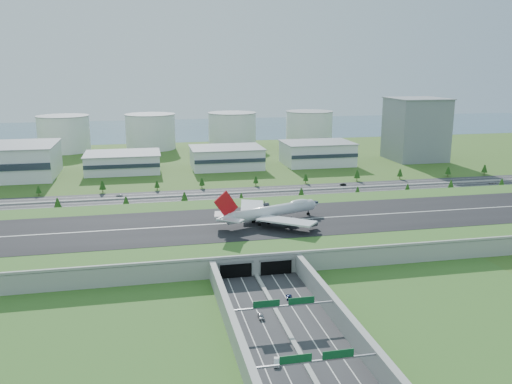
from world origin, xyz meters
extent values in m
plane|color=#3C561A|center=(0.00, 0.00, 0.00)|extent=(1200.00, 1200.00, 0.00)
cube|color=gray|center=(0.00, 0.00, 4.00)|extent=(520.00, 100.00, 8.00)
cube|color=#345D20|center=(0.00, 0.00, 8.08)|extent=(520.00, 100.00, 0.16)
cube|color=black|center=(0.00, 0.00, 8.22)|extent=(520.00, 58.00, 0.12)
cube|color=silver|center=(0.00, 0.00, 8.30)|extent=(520.00, 0.90, 0.02)
cube|color=gray|center=(0.00, -49.40, 8.60)|extent=(520.00, 1.20, 1.20)
cube|color=#28282B|center=(0.00, -110.00, 0.06)|extent=(34.00, 120.00, 0.12)
cube|color=gray|center=(0.00, -110.00, 0.45)|extent=(1.60, 120.00, 0.90)
cube|color=gray|center=(-18.20, -100.00, 4.00)|extent=(2.40, 100.00, 8.00)
cube|color=gray|center=(18.20, -100.00, 4.00)|extent=(2.40, 100.00, 8.00)
cube|color=black|center=(-8.50, -50.20, 3.20)|extent=(13.00, 1.20, 6.00)
cube|color=black|center=(8.50, -50.20, 3.20)|extent=(13.00, 1.20, 6.00)
cylinder|color=gray|center=(-19.00, -95.00, 3.50)|extent=(0.70, 0.70, 7.00)
cylinder|color=gray|center=(19.00, -95.00, 3.50)|extent=(0.70, 0.70, 7.00)
cube|color=gray|center=(0.00, -95.00, 7.20)|extent=(38.00, 0.50, 0.50)
cube|color=#0C4C23|center=(-6.00, -95.10, 8.60)|extent=(9.00, 0.30, 2.40)
cube|color=#0C4C23|center=(6.00, -95.10, 8.60)|extent=(9.00, 0.30, 2.40)
cylinder|color=gray|center=(-19.00, -130.00, 3.50)|extent=(0.70, 0.70, 7.00)
cylinder|color=gray|center=(19.00, -130.00, 3.50)|extent=(0.70, 0.70, 7.00)
cube|color=gray|center=(0.00, -130.00, 7.20)|extent=(38.00, 0.50, 0.50)
cube|color=#0C4C23|center=(-6.00, -130.10, 8.60)|extent=(9.00, 0.30, 2.40)
cube|color=#0C4C23|center=(6.00, -130.10, 8.60)|extent=(9.00, 0.30, 2.40)
cube|color=#28282B|center=(0.00, 95.00, 0.06)|extent=(560.00, 36.00, 0.12)
cylinder|color=#3D2819|center=(-94.66, 73.00, 1.45)|extent=(0.50, 0.50, 2.91)
cone|color=#1F3F11|center=(-94.66, 73.00, 5.17)|extent=(4.53, 4.53, 5.82)
cylinder|color=#3D2819|center=(-55.09, 73.00, 1.28)|extent=(0.50, 0.50, 2.57)
cone|color=#1F3F11|center=(-55.09, 73.00, 4.56)|extent=(3.99, 3.99, 5.13)
cylinder|color=#3D2819|center=(-19.62, 73.00, 1.45)|extent=(0.50, 0.50, 2.90)
cone|color=#1F3F11|center=(-19.62, 73.00, 5.15)|extent=(4.51, 4.51, 5.79)
cylinder|color=#3D2819|center=(16.36, 73.00, 1.02)|extent=(0.50, 0.50, 2.04)
cone|color=#1F3F11|center=(16.36, 73.00, 3.62)|extent=(3.17, 3.17, 4.07)
cylinder|color=#3D2819|center=(56.05, 73.00, 1.30)|extent=(0.50, 0.50, 2.60)
cone|color=#1F3F11|center=(56.05, 73.00, 4.62)|extent=(4.04, 4.04, 5.19)
cylinder|color=#3D2819|center=(94.96, 73.00, 1.12)|extent=(0.50, 0.50, 2.24)
cone|color=#1F3F11|center=(94.96, 73.00, 3.98)|extent=(3.48, 3.48, 4.48)
cylinder|color=#3D2819|center=(130.97, 73.00, 1.16)|extent=(0.50, 0.50, 2.33)
cone|color=#1F3F11|center=(130.97, 73.00, 4.14)|extent=(3.62, 3.62, 4.65)
cylinder|color=#3D2819|center=(163.40, 73.00, 1.37)|extent=(0.50, 0.50, 2.73)
cone|color=#1F3F11|center=(163.40, 73.00, 4.86)|extent=(4.25, 4.25, 5.46)
cylinder|color=#3D2819|center=(202.94, 73.00, 1.26)|extent=(0.50, 0.50, 2.52)
cone|color=#1F3F11|center=(202.94, 73.00, 4.48)|extent=(3.92, 3.92, 5.04)
cylinder|color=#3D2819|center=(-112.83, 117.00, 1.17)|extent=(0.50, 0.50, 2.35)
cone|color=#1F3F11|center=(-112.83, 117.00, 4.17)|extent=(3.65, 3.65, 4.69)
cylinder|color=#3D2819|center=(-71.64, 117.00, 1.50)|extent=(0.50, 0.50, 3.01)
cone|color=#1F3F11|center=(-71.64, 117.00, 5.35)|extent=(4.68, 4.68, 6.01)
cylinder|color=#3D2819|center=(-35.13, 117.00, 1.21)|extent=(0.50, 0.50, 2.41)
cone|color=#1F3F11|center=(-35.13, 117.00, 4.29)|extent=(3.75, 3.75, 4.82)
cylinder|color=#3D2819|center=(-3.90, 117.00, 1.31)|extent=(0.50, 0.50, 2.62)
cone|color=#1F3F11|center=(-3.90, 117.00, 4.66)|extent=(4.08, 4.08, 5.24)
cylinder|color=#3D2819|center=(35.01, 117.00, 1.25)|extent=(0.50, 0.50, 2.50)
cone|color=#1F3F11|center=(35.01, 117.00, 4.44)|extent=(3.89, 3.89, 5.00)
cylinder|color=#3D2819|center=(72.46, 117.00, 1.26)|extent=(0.50, 0.50, 2.52)
cone|color=#1F3F11|center=(72.46, 117.00, 4.48)|extent=(3.92, 3.92, 5.04)
cylinder|color=#3D2819|center=(112.48, 117.00, 1.52)|extent=(0.50, 0.50, 3.04)
cone|color=#1F3F11|center=(112.48, 117.00, 5.41)|extent=(4.73, 4.73, 6.08)
cylinder|color=#3D2819|center=(147.25, 117.00, 1.40)|extent=(0.50, 0.50, 2.79)
cone|color=#1F3F11|center=(147.25, 117.00, 4.96)|extent=(4.34, 4.34, 5.58)
cylinder|color=#3D2819|center=(187.74, 117.00, 1.42)|extent=(0.50, 0.50, 2.84)
cone|color=#1F3F11|center=(187.74, 117.00, 5.05)|extent=(4.42, 4.42, 5.69)
cylinder|color=#3D2819|center=(219.30, 117.00, 1.48)|extent=(0.50, 0.50, 2.96)
cone|color=#1F3F11|center=(219.30, 117.00, 5.26)|extent=(4.61, 4.61, 5.92)
cube|color=silver|center=(-60.00, 190.00, 7.50)|extent=(58.00, 42.00, 15.00)
cube|color=silver|center=(25.00, 190.00, 8.50)|extent=(58.00, 42.00, 17.00)
cube|color=silver|center=(105.00, 190.00, 9.50)|extent=(58.00, 42.00, 19.00)
cube|color=gray|center=(200.00, 195.00, 27.50)|extent=(46.00, 46.00, 55.00)
cylinder|color=silver|center=(-120.00, 310.00, 17.50)|extent=(50.00, 50.00, 35.00)
cylinder|color=silver|center=(-35.00, 310.00, 17.50)|extent=(50.00, 50.00, 35.00)
cylinder|color=silver|center=(50.00, 310.00, 17.50)|extent=(50.00, 50.00, 35.00)
cylinder|color=silver|center=(135.00, 310.00, 17.50)|extent=(50.00, 50.00, 35.00)
cube|color=#3E6176|center=(0.00, 480.00, 0.03)|extent=(1200.00, 260.00, 0.06)
cylinder|color=silver|center=(18.26, -1.29, 13.52)|extent=(49.30, 23.38, 5.78)
cone|color=silver|center=(43.57, 8.34, 13.52)|extent=(8.80, 7.97, 5.78)
cone|color=silver|center=(-7.05, -10.92, 13.88)|extent=(10.49, 8.61, 5.78)
ellipsoid|color=silver|center=(34.33, 4.82, 15.60)|extent=(13.11, 8.59, 3.55)
cube|color=silver|center=(22.03, -16.27, 12.61)|extent=(28.69, 25.73, 1.43)
cube|color=silver|center=(11.12, 12.41, 12.61)|extent=(16.78, 28.85, 1.43)
cylinder|color=#38383D|center=(26.14, -9.88, 10.63)|extent=(5.35, 4.20, 2.71)
cylinder|color=#38383D|center=(34.59, -17.29, 10.63)|extent=(5.35, 4.20, 2.71)
cylinder|color=#38383D|center=(18.43, 10.37, 10.63)|extent=(5.35, 4.20, 2.71)
cylinder|color=#38383D|center=(19.82, 21.52, 10.63)|extent=(5.35, 4.20, 2.71)
cube|color=silver|center=(-4.12, -16.09, 14.60)|extent=(11.12, 10.47, 0.54)
cube|color=silver|center=(-8.29, -5.12, 14.60)|extent=(6.93, 10.67, 0.54)
cube|color=red|center=(-6.20, -10.60, 20.74)|extent=(12.32, 5.34, 13.53)
cylinder|color=black|center=(40.06, 7.01, 8.78)|extent=(1.72, 0.63, 1.72)
cylinder|color=black|center=(15.91, -5.27, 8.78)|extent=(1.72, 0.63, 1.72)
cylinder|color=black|center=(13.86, 0.13, 8.78)|extent=(1.72, 0.63, 1.72)
cylinder|color=black|center=(10.85, -7.20, 8.78)|extent=(1.72, 0.63, 1.72)
cylinder|color=black|center=(8.80, -1.80, 8.78)|extent=(1.72, 0.63, 1.72)
imported|color=#9E9DA2|center=(-6.29, -88.34, 0.93)|extent=(2.01, 4.79, 1.62)
imported|color=white|center=(-8.14, -117.91, 0.89)|extent=(2.86, 4.97, 1.55)
imported|color=#0E1D48|center=(7.45, -74.63, 0.77)|extent=(2.88, 4.99, 1.31)
imported|color=black|center=(96.60, 104.12, 0.88)|extent=(4.62, 1.68, 1.51)
imported|color=silver|center=(206.39, 87.57, 0.90)|extent=(5.66, 2.76, 1.55)
imported|color=silver|center=(-60.30, 103.64, 0.78)|extent=(4.78, 2.60, 1.32)
camera|label=1|loc=(-43.31, -255.69, 85.53)|focal=38.00mm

